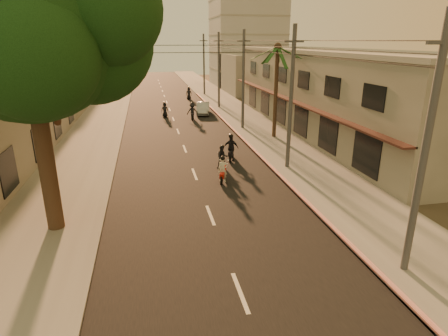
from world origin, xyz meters
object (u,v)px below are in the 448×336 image
at_px(scooter_red, 223,170).
at_px(scooter_far_b, 192,112).
at_px(scooter_mid_a, 222,158).
at_px(scooter_far_a, 165,110).
at_px(palm_tree, 278,52).
at_px(scooter_mid_b, 231,148).
at_px(scooter_far_c, 189,94).
at_px(broadleaf_tree, 37,29).
at_px(parked_car, 203,108).

height_order(scooter_red, scooter_far_b, scooter_far_b).
height_order(scooter_mid_a, scooter_far_a, scooter_far_a).
xyz_separation_m(palm_tree, scooter_mid_b, (-5.09, -5.52, -6.29)).
bearing_deg(scooter_far_c, scooter_red, -84.06).
bearing_deg(broadleaf_tree, scooter_mid_b, 41.18).
xyz_separation_m(palm_tree, scooter_mid_a, (-6.03, -7.16, -6.42)).
bearing_deg(palm_tree, parked_car, 109.81).
xyz_separation_m(broadleaf_tree, scooter_far_c, (9.90, 37.52, -7.66)).
height_order(scooter_mid_b, scooter_far_a, scooter_mid_b).
xyz_separation_m(palm_tree, scooter_far_a, (-8.80, 11.21, -6.39)).
distance_m(scooter_red, scooter_far_a, 20.97).
relative_size(palm_tree, scooter_mid_b, 4.31).
distance_m(scooter_red, scooter_far_c, 33.34).
bearing_deg(parked_car, broadleaf_tree, -102.02).
height_order(broadleaf_tree, scooter_far_c, broadleaf_tree).
xyz_separation_m(broadleaf_tree, parked_car, (10.22, 26.04, -7.81)).
relative_size(scooter_mid_a, scooter_far_b, 0.84).
xyz_separation_m(scooter_far_b, parked_car, (1.62, 3.10, -0.20)).
distance_m(scooter_red, parked_car, 21.91).
bearing_deg(parked_car, scooter_red, -86.10).
bearing_deg(broadleaf_tree, scooter_mid_a, 37.96).
relative_size(scooter_mid_a, parked_car, 0.39).
distance_m(scooter_mid_b, scooter_far_a, 17.14).
bearing_deg(scooter_mid_b, scooter_far_c, 106.39).
height_order(parked_car, scooter_far_c, scooter_far_c).
bearing_deg(scooter_mid_b, scooter_far_a, 119.62).
bearing_deg(scooter_red, scooter_far_a, 116.30).
distance_m(broadleaf_tree, scooter_mid_a, 13.36).
bearing_deg(scooter_mid_a, palm_tree, 54.56).
xyz_separation_m(scooter_far_a, scooter_far_c, (4.08, 12.45, 0.06)).
relative_size(palm_tree, parked_car, 1.93).
height_order(palm_tree, parked_car, palm_tree).
bearing_deg(scooter_far_b, scooter_mid_a, -83.47).
xyz_separation_m(broadleaf_tree, palm_tree, (14.61, 13.86, -1.33)).
bearing_deg(scooter_mid_b, broadleaf_tree, -121.70).
xyz_separation_m(broadleaf_tree, scooter_far_a, (5.81, 25.07, -7.72)).
height_order(scooter_mid_a, parked_car, scooter_mid_a).
distance_m(scooter_far_b, parked_car, 3.50).
distance_m(palm_tree, scooter_red, 13.27).
bearing_deg(scooter_far_c, parked_car, -79.38).
bearing_deg(palm_tree, scooter_mid_b, -132.65).
bearing_deg(broadleaf_tree, scooter_far_c, 75.22).
relative_size(broadleaf_tree, scooter_far_b, 6.23).
height_order(palm_tree, scooter_far_b, palm_tree).
relative_size(palm_tree, scooter_far_b, 4.22).
xyz_separation_m(scooter_red, scooter_mid_b, (1.41, 4.11, 0.13)).
height_order(scooter_mid_b, scooter_far_c, scooter_mid_b).
height_order(palm_tree, scooter_red, palm_tree).
bearing_deg(scooter_red, parked_car, 104.48).
distance_m(broadleaf_tree, scooter_mid_b, 14.77).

